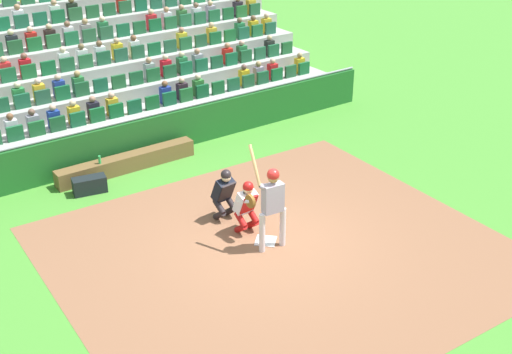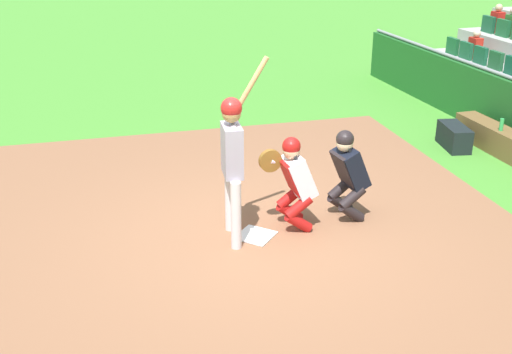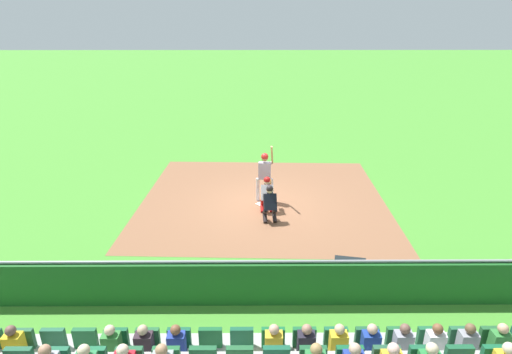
{
  "view_description": "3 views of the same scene",
  "coord_description": "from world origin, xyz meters",
  "px_view_note": "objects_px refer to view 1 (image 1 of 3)",
  "views": [
    {
      "loc": [
        7.29,
        9.85,
        7.7
      ],
      "look_at": [
        -0.19,
        -0.62,
        1.26
      ],
      "focal_mm": 46.64,
      "sensor_mm": 36.0,
      "label": 1
    },
    {
      "loc": [
        -6.96,
        2.11,
        3.89
      ],
      "look_at": [
        -0.0,
        -0.01,
        0.84
      ],
      "focal_mm": 44.39,
      "sensor_mm": 36.0,
      "label": 2
    },
    {
      "loc": [
        -0.36,
        -13.45,
        6.33
      ],
      "look_at": [
        -0.28,
        -0.82,
        1.39
      ],
      "focal_mm": 28.35,
      "sensor_mm": 36.0,
      "label": 3
    }
  ],
  "objects_px": {
    "catcher_crouching": "(247,204)",
    "equipment_duffel_bag": "(90,185)",
    "batter_at_plate": "(272,199)",
    "dugout_bench": "(127,163)",
    "water_bottle_on_bench": "(100,160)",
    "home_plate_marker": "(266,241)",
    "home_plate_umpire": "(225,192)"
  },
  "relations": [
    {
      "from": "home_plate_umpire",
      "to": "equipment_duffel_bag",
      "type": "xyz_separation_m",
      "value": [
        2.02,
        -3.01,
        -0.49
      ]
    },
    {
      "from": "batter_at_plate",
      "to": "home_plate_umpire",
      "type": "xyz_separation_m",
      "value": [
        0.13,
        -1.62,
        -0.48
      ]
    },
    {
      "from": "home_plate_marker",
      "to": "water_bottle_on_bench",
      "type": "height_order",
      "value": "water_bottle_on_bench"
    },
    {
      "from": "home_plate_marker",
      "to": "water_bottle_on_bench",
      "type": "distance_m",
      "value": 5.18
    },
    {
      "from": "home_plate_umpire",
      "to": "dugout_bench",
      "type": "bearing_deg",
      "value": -78.91
    },
    {
      "from": "home_plate_marker",
      "to": "catcher_crouching",
      "type": "relative_size",
      "value": 0.34
    },
    {
      "from": "batter_at_plate",
      "to": "home_plate_marker",
      "type": "bearing_deg",
      "value": -99.38
    },
    {
      "from": "water_bottle_on_bench",
      "to": "equipment_duffel_bag",
      "type": "height_order",
      "value": "water_bottle_on_bench"
    },
    {
      "from": "catcher_crouching",
      "to": "dugout_bench",
      "type": "height_order",
      "value": "catcher_crouching"
    },
    {
      "from": "home_plate_marker",
      "to": "equipment_duffel_bag",
      "type": "xyz_separation_m",
      "value": [
        2.19,
        -4.35,
        0.19
      ]
    },
    {
      "from": "home_plate_umpire",
      "to": "dugout_bench",
      "type": "height_order",
      "value": "home_plate_umpire"
    },
    {
      "from": "equipment_duffel_bag",
      "to": "home_plate_umpire",
      "type": "bearing_deg",
      "value": 135.02
    },
    {
      "from": "water_bottle_on_bench",
      "to": "batter_at_plate",
      "type": "bearing_deg",
      "value": 107.29
    },
    {
      "from": "water_bottle_on_bench",
      "to": "dugout_bench",
      "type": "bearing_deg",
      "value": -173.82
    },
    {
      "from": "home_plate_marker",
      "to": "batter_at_plate",
      "type": "xyz_separation_m",
      "value": [
        0.05,
        0.28,
        1.16
      ]
    },
    {
      "from": "catcher_crouching",
      "to": "equipment_duffel_bag",
      "type": "relative_size",
      "value": 1.59
    },
    {
      "from": "home_plate_marker",
      "to": "dugout_bench",
      "type": "distance_m",
      "value": 5.05
    },
    {
      "from": "dugout_bench",
      "to": "equipment_duffel_bag",
      "type": "relative_size",
      "value": 4.73
    },
    {
      "from": "home_plate_marker",
      "to": "water_bottle_on_bench",
      "type": "bearing_deg",
      "value": -71.3
    },
    {
      "from": "batter_at_plate",
      "to": "dugout_bench",
      "type": "distance_m",
      "value": 5.4
    },
    {
      "from": "home_plate_marker",
      "to": "home_plate_umpire",
      "type": "xyz_separation_m",
      "value": [
        0.17,
        -1.34,
        0.68
      ]
    },
    {
      "from": "equipment_duffel_bag",
      "to": "batter_at_plate",
      "type": "bearing_deg",
      "value": 126.05
    },
    {
      "from": "home_plate_marker",
      "to": "home_plate_umpire",
      "type": "bearing_deg",
      "value": -82.67
    },
    {
      "from": "home_plate_umpire",
      "to": "dugout_bench",
      "type": "distance_m",
      "value": 3.73
    },
    {
      "from": "home_plate_umpire",
      "to": "water_bottle_on_bench",
      "type": "xyz_separation_m",
      "value": [
        1.48,
        -3.54,
        -0.15
      ]
    },
    {
      "from": "batter_at_plate",
      "to": "water_bottle_on_bench",
      "type": "xyz_separation_m",
      "value": [
        1.61,
        -5.16,
        -0.63
      ]
    },
    {
      "from": "batter_at_plate",
      "to": "water_bottle_on_bench",
      "type": "distance_m",
      "value": 5.45
    },
    {
      "from": "home_plate_marker",
      "to": "home_plate_umpire",
      "type": "distance_m",
      "value": 1.52
    },
    {
      "from": "batter_at_plate",
      "to": "dugout_bench",
      "type": "relative_size",
      "value": 0.6
    },
    {
      "from": "home_plate_umpire",
      "to": "dugout_bench",
      "type": "xyz_separation_m",
      "value": [
        0.71,
        -3.63,
        -0.48
      ]
    },
    {
      "from": "batter_at_plate",
      "to": "equipment_duffel_bag",
      "type": "xyz_separation_m",
      "value": [
        2.14,
        -4.63,
        -0.97
      ]
    },
    {
      "from": "batter_at_plate",
      "to": "home_plate_umpire",
      "type": "height_order",
      "value": "batter_at_plate"
    }
  ]
}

